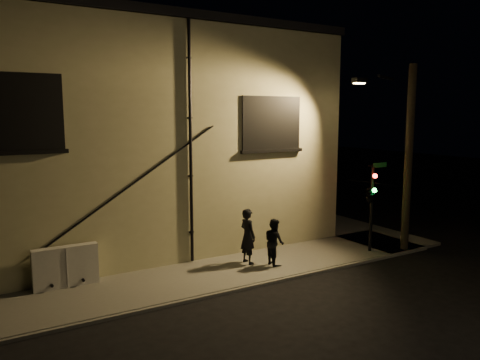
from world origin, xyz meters
TOP-DOWN VIEW (x-y plane):
  - ground at (0.00, 0.00)m, footprint 90.00×90.00m
  - sidewalk at (1.22, 4.39)m, footprint 21.00×16.00m
  - building at (-3.00, 8.99)m, footprint 16.20×12.23m
  - utility_cabinet at (-6.11, 2.70)m, footprint 1.91×0.32m
  - pedestrian_a at (-0.17, 1.81)m, footprint 0.54×0.76m
  - pedestrian_b at (0.54, 1.19)m, footprint 0.70×0.85m
  - traffic_signal at (4.45, 0.56)m, footprint 1.32×2.00m
  - streetlamp_pole at (5.90, 0.24)m, footprint 2.02×1.39m

SIDE VIEW (x-z plane):
  - ground at x=0.00m, z-range 0.00..0.00m
  - sidewalk at x=1.22m, z-range 0.00..0.12m
  - utility_cabinet at x=-6.11m, z-range 0.12..1.37m
  - pedestrian_b at x=0.54m, z-range 0.12..1.75m
  - pedestrian_a at x=-0.17m, z-range 0.12..2.07m
  - traffic_signal at x=4.45m, z-range 0.70..4.09m
  - streetlamp_pole at x=5.90m, z-range 0.22..7.40m
  - building at x=-3.00m, z-range 0.00..8.80m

